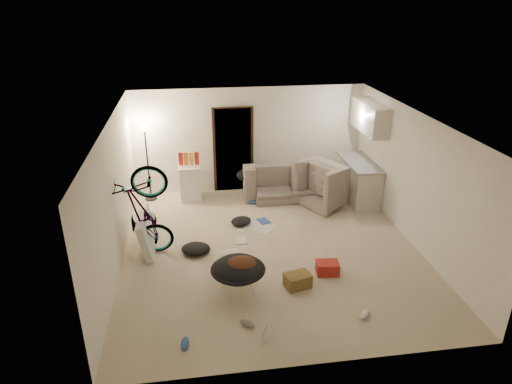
{
  "coord_description": "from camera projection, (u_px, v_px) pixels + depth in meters",
  "views": [
    {
      "loc": [
        -1.37,
        -7.42,
        4.49
      ],
      "look_at": [
        -0.19,
        0.6,
        0.93
      ],
      "focal_mm": 32.0,
      "sensor_mm": 36.0,
      "label": 1
    }
  ],
  "objects": [
    {
      "name": "mini_fridge",
      "position": [
        190.0,
        182.0,
        10.66
      ],
      "size": [
        0.51,
        0.51,
        0.82
      ],
      "primitive_type": "cube",
      "rotation": [
        0.0,
        0.0,
        0.06
      ],
      "color": "white",
      "rests_on": "floor"
    },
    {
      "name": "kitchen_counter",
      "position": [
        358.0,
        181.0,
        10.66
      ],
      "size": [
        0.6,
        1.5,
        0.88
      ],
      "primitive_type": "cube",
      "color": "beige",
      "rests_on": "floor"
    },
    {
      "name": "doorway",
      "position": [
        233.0,
        150.0,
        10.93
      ],
      "size": [
        0.85,
        0.1,
        2.04
      ],
      "primitive_type": "cube",
      "color": "black",
      "rests_on": "floor"
    },
    {
      "name": "sofa",
      "position": [
        288.0,
        182.0,
        10.91
      ],
      "size": [
        2.18,
        0.87,
        0.63
      ],
      "primitive_type": "imported",
      "rotation": [
        0.0,
        0.0,
        3.13
      ],
      "color": "#394139",
      "rests_on": "floor"
    },
    {
      "name": "wall_right",
      "position": [
        416.0,
        180.0,
        8.57
      ],
      "size": [
        0.02,
        6.0,
        2.5
      ],
      "primitive_type": "cube",
      "color": "white",
      "rests_on": "floor"
    },
    {
      "name": "kitchen_uppers",
      "position": [
        370.0,
        117.0,
        10.07
      ],
      "size": [
        0.38,
        1.4,
        0.65
      ],
      "primitive_type": "cube",
      "color": "beige",
      "rests_on": "wall_right"
    },
    {
      "name": "hoodie",
      "position": [
        241.0,
        264.0,
        7.17
      ],
      "size": [
        0.49,
        0.41,
        0.22
      ],
      "primitive_type": "ellipsoid",
      "rotation": [
        0.0,
        0.0,
        0.01
      ],
      "color": "#472718",
      "rests_on": "saucer_chair"
    },
    {
      "name": "sofa_drape",
      "position": [
        249.0,
        176.0,
        10.69
      ],
      "size": [
        0.66,
        0.59,
        0.28
      ],
      "primitive_type": "ellipsoid",
      "rotation": [
        0.0,
        0.0,
        -0.26
      ],
      "color": "black",
      "rests_on": "sofa"
    },
    {
      "name": "book_white",
      "position": [
        241.0,
        241.0,
        8.95
      ],
      "size": [
        0.22,
        0.28,
        0.03
      ],
      "primitive_type": "cube",
      "rotation": [
        0.0,
        0.0,
        -0.01
      ],
      "color": "silver",
      "rests_on": "floor"
    },
    {
      "name": "newspaper",
      "position": [
        259.0,
        227.0,
        9.5
      ],
      "size": [
        0.77,
        0.75,
        0.01
      ],
      "primitive_type": "cube",
      "rotation": [
        0.0,
        0.0,
        0.88
      ],
      "color": "silver",
      "rests_on": "floor"
    },
    {
      "name": "shoe_1",
      "position": [
        269.0,
        196.0,
        10.81
      ],
      "size": [
        0.28,
        0.3,
        0.11
      ],
      "primitive_type": "ellipsoid",
      "rotation": [
        0.0,
        0.0,
        -0.89
      ],
      "color": "slate",
      "rests_on": "floor"
    },
    {
      "name": "wall_front",
      "position": [
        316.0,
        286.0,
        5.48
      ],
      "size": [
        5.5,
        0.02,
        2.5
      ],
      "primitive_type": "cube",
      "color": "white",
      "rests_on": "floor"
    },
    {
      "name": "juicer",
      "position": [
        240.0,
        261.0,
        8.15
      ],
      "size": [
        0.15,
        0.15,
        0.21
      ],
      "color": "white",
      "rests_on": "floor"
    },
    {
      "name": "snack_box_3",
      "position": [
        197.0,
        158.0,
        10.44
      ],
      "size": [
        0.1,
        0.07,
        0.3
      ],
      "primitive_type": "cube",
      "rotation": [
        0.0,
        0.0,
        0.03
      ],
      "color": "#A12118",
      "rests_on": "mini_fridge"
    },
    {
      "name": "book_asset",
      "position": [
        263.0,
        344.0,
        6.32
      ],
      "size": [
        0.3,
        0.27,
        0.02
      ],
      "primitive_type": "imported",
      "rotation": [
        0.0,
        0.0,
        1.07
      ],
      "color": "#A12118",
      "rests_on": "floor"
    },
    {
      "name": "shoe_0",
      "position": [
        253.0,
        202.0,
        10.52
      ],
      "size": [
        0.27,
        0.13,
        0.1
      ],
      "primitive_type": "ellipsoid",
      "rotation": [
        0.0,
        0.0,
        -0.08
      ],
      "color": "#295296",
      "rests_on": "floor"
    },
    {
      "name": "shoe_4",
      "position": [
        365.0,
        314.0,
        6.85
      ],
      "size": [
        0.26,
        0.26,
        0.1
      ],
      "primitive_type": "ellipsoid",
      "rotation": [
        0.0,
        0.0,
        0.76
      ],
      "color": "white",
      "rests_on": "floor"
    },
    {
      "name": "wall_left",
      "position": [
        114.0,
        197.0,
        7.84
      ],
      "size": [
        0.02,
        6.0,
        2.5
      ],
      "primitive_type": "cube",
      "color": "white",
      "rests_on": "floor"
    },
    {
      "name": "clothes_lump_c",
      "position": [
        232.0,
        254.0,
        8.4
      ],
      "size": [
        0.46,
        0.41,
        0.13
      ],
      "primitive_type": "ellipsoid",
      "rotation": [
        0.0,
        0.0,
        -0.17
      ],
      "color": "silver",
      "rests_on": "floor"
    },
    {
      "name": "tv_box",
      "position": [
        147.0,
        232.0,
        8.55
      ],
      "size": [
        0.3,
        1.1,
        0.73
      ],
      "primitive_type": "cube",
      "rotation": [
        0.0,
        -0.21,
        -0.02
      ],
      "color": "silver",
      "rests_on": "floor"
    },
    {
      "name": "bicycle",
      "position": [
        146.0,
        232.0,
        8.27
      ],
      "size": [
        1.89,
        0.88,
        1.08
      ],
      "primitive_type": "imported",
      "rotation": [
        0.0,
        -0.17,
        1.53
      ],
      "color": "black",
      "rests_on": "floor"
    },
    {
      "name": "clothes_lump_a",
      "position": [
        196.0,
        249.0,
        8.52
      ],
      "size": [
        0.64,
        0.59,
        0.17
      ],
      "primitive_type": "ellipsoid",
      "rotation": [
        0.0,
        0.0,
        -0.25
      ],
      "color": "black",
      "rests_on": "floor"
    },
    {
      "name": "snack_box_0",
      "position": [
        181.0,
        159.0,
        10.39
      ],
      "size": [
        0.1,
        0.07,
        0.3
      ],
      "primitive_type": "cube",
      "rotation": [
        0.0,
        0.0,
        0.05
      ],
      "color": "#A12118",
      "rests_on": "mini_fridge"
    },
    {
      "name": "floor",
      "position": [
        271.0,
        249.0,
        8.71
      ],
      "size": [
        5.5,
        6.0,
        0.02
      ],
      "primitive_type": "cube",
      "color": "beige",
      "rests_on": "ground"
    },
    {
      "name": "snack_box_2",
      "position": [
        191.0,
        158.0,
        10.43
      ],
      "size": [
        0.1,
        0.07,
        0.3
      ],
      "primitive_type": "cube",
      "rotation": [
        0.0,
        0.0,
        0.0
      ],
      "color": "gold",
      "rests_on": "mini_fridge"
    },
    {
      "name": "shoe_2",
      "position": [
        185.0,
        344.0,
        6.27
      ],
      "size": [
        0.14,
        0.28,
        0.1
      ],
      "primitive_type": "ellipsoid",
      "rotation": [
        0.0,
        0.0,
        1.47
      ],
      "color": "#295296",
      "rests_on": "floor"
    },
    {
      "name": "saucer_chair",
      "position": [
        238.0,
        274.0,
        7.27
      ],
      "size": [
        0.88,
        0.88,
        0.62
      ],
      "color": "silver",
      "rests_on": "floor"
    },
    {
      "name": "wall_back",
      "position": [
        249.0,
        139.0,
        10.93
      ],
      "size": [
        5.5,
        0.02,
        2.5
      ],
      "primitive_type": "cube",
      "color": "white",
      "rests_on": "floor"
    },
    {
      "name": "ceiling",
      "position": [
        273.0,
        120.0,
        7.7
      ],
      "size": [
        5.5,
        6.0,
        0.02
      ],
      "primitive_type": "cube",
      "color": "white",
      "rests_on": "wall_back"
    },
    {
      "name": "door_trim",
      "position": [
        233.0,
        150.0,
        10.91
      ],
      "size": [
        0.97,
        0.04,
        2.1
      ],
      "primitive_type": "cube",
      "color": "black",
      "rests_on": "floor"
    },
    {
      "name": "floor_lamp",
      "position": [
        146.0,
        146.0,
        10.26
      ],
      "size": [
        0.28,
        0.28,
        1.81
      ],
      "color": "black",
      "rests_on": "floor"
    },
    {
      "name": "armchair",
      "position": [
        332.0,
        186.0,
        10.53
      ],
      "size": [
        1.43,
        1.49,
        0.74
      ],
      "primitive_type": "imported",
      "rotation": [
        0.0,
        0.0,
        2.09
      ],
      "color": "#394139",
      "rests_on": "floor"
    },
    {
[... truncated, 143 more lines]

